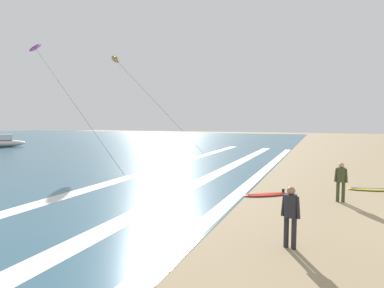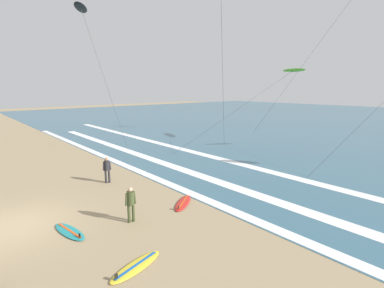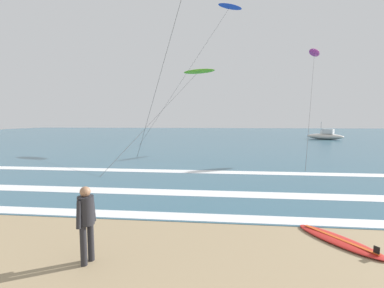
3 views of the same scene
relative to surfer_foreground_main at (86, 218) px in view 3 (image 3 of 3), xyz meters
name	(u,v)px [view 3 (image 3 of 3)]	position (x,y,z in m)	size (l,w,h in m)	color
ocean_surface	(218,135)	(2.67, 47.29, -0.95)	(140.00, 90.00, 0.01)	#386075
wave_foam_shoreline	(179,216)	(1.50, 2.69, -0.94)	(54.50, 0.61, 0.01)	white
wave_foam_mid_break	(234,194)	(3.28, 5.23, -0.94)	(52.38, 0.87, 0.01)	white
wave_foam_outer_break	(185,171)	(0.80, 9.53, -0.94)	(59.46, 0.88, 0.01)	white
surfer_foreground_main	(86,218)	(0.00, 0.00, 0.00)	(0.32, 0.51, 1.60)	#232328
surfboard_left_pile	(338,240)	(5.55, 1.47, -0.91)	(1.71, 2.05, 0.25)	red
kite_magenta_low_near	(314,53)	(11.94, 22.13, 8.49)	(5.49, 13.47, 9.74)	#CC2384
kite_lime_far_left	(199,72)	(0.75, 19.86, 6.51)	(5.83, 13.19, 7.74)	#70C628
kite_blue_far_right	(229,8)	(3.81, 26.57, 14.94)	(11.74, 4.51, 16.26)	blue
offshore_boat	(325,136)	(18.88, 36.13, -0.40)	(5.19, 4.46, 2.70)	beige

